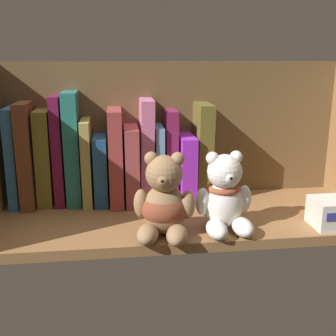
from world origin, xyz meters
The scene contains 18 objects.
shelf_board centered at (0.00, 0.00, 1.00)cm, with size 75.85×27.70×2.00cm, color olive.
shelf_back_panel centered at (0.00, 14.45, 16.37)cm, with size 78.25×1.20×32.74cm, color brown.
book_0 centered at (-35.40, 10.79, 12.82)cm, with size 2.05×10.41×21.63cm, color teal.
book_1 centered at (-32.50, 10.79, 13.36)cm, with size 2.87×12.32×22.72cm, color brown.
book_2 centered at (-29.05, 10.79, 12.47)cm, with size 3.16×9.15×20.94cm, color brown.
book_3 centered at (-25.96, 10.79, 13.99)cm, with size 2.12×9.19×23.97cm, color maroon.
book_4 centered at (-22.91, 10.79, 14.37)cm, with size 3.11×10.14×24.75cm, color #24756B.
book_5 centered at (-19.92, 10.79, 11.43)cm, with size 1.98×13.35×18.87cm, color #A3964F.
book_6 centered at (-17.04, 10.79, 9.61)cm, with size 2.90×12.18×15.22cm, color #20517E.
book_7 centered at (-13.68, 10.79, 12.55)cm, with size 2.95×15.00×21.11cm, color #9B3A3A.
book_8 centered at (-10.25, 10.79, 10.62)cm, with size 3.03×14.71×17.24cm, color #9C4444.
book_9 centered at (-6.88, 10.79, 13.49)cm, with size 2.83×11.45×22.98cm, color #CB6998.
book_10 centered at (-4.10, 10.79, 10.58)cm, with size 1.84×10.56×17.17cm, color #6F9EC9.
book_11 centered at (-1.41, 10.79, 12.28)cm, with size 2.65×9.17×20.55cm, color #7C1F4C.
book_12 centered at (2.00, 10.79, 9.51)cm, with size 3.29×14.56×15.02cm, color purple.
book_13 centered at (5.70, 10.79, 12.95)cm, with size 3.24×12.37×21.89cm, color brown.
teddy_bear_larger centered at (-5.10, -9.38, 8.14)cm, with size 11.68×12.47×15.63cm.
teddy_bear_smaller centered at (6.39, -8.28, 8.46)cm, with size 11.11×11.35×15.12cm.
Camera 1 is at (-13.24, -80.44, 34.61)cm, focal length 44.62 mm.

